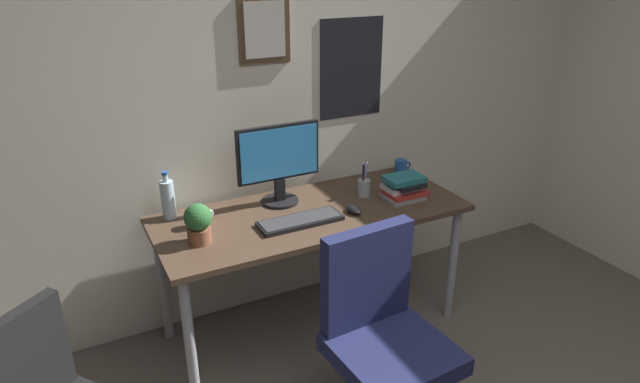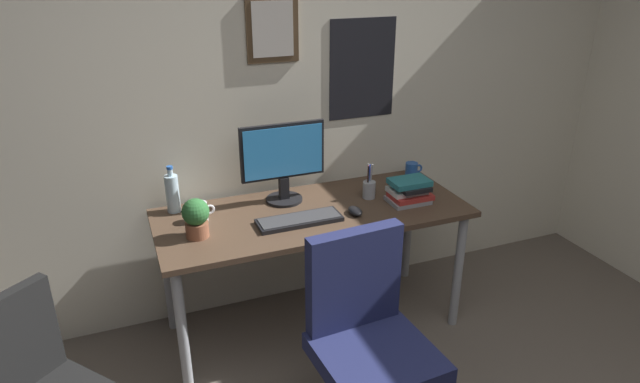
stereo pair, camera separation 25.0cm
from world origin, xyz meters
name	(u,v)px [view 2 (the right image)]	position (x,y,z in m)	size (l,w,h in m)	color
wall_back	(291,86)	(0.00, 2.15, 1.30)	(4.40, 0.10, 2.60)	beige
desk	(313,224)	(-0.03, 1.73, 0.65)	(1.63, 0.68, 0.73)	#4C3828
office_chair	(367,333)	(-0.09, 0.94, 0.53)	(0.56, 0.57, 0.95)	#1E234C
monitor	(283,159)	(-0.13, 1.91, 0.97)	(0.46, 0.20, 0.43)	black
keyboard	(299,220)	(-0.14, 1.63, 0.74)	(0.43, 0.15, 0.03)	black
computer_mouse	(355,211)	(0.16, 1.61, 0.75)	(0.06, 0.11, 0.04)	black
water_bottle	(172,193)	(-0.71, 1.99, 0.84)	(0.07, 0.07, 0.25)	silver
coffee_mug_near	(201,212)	(-0.60, 1.83, 0.78)	(0.11, 0.07, 0.10)	white
coffee_mug_far	(412,170)	(0.69, 1.95, 0.78)	(0.11, 0.07, 0.09)	#2659B2
potted_plant	(196,217)	(-0.65, 1.66, 0.84)	(0.13, 0.13, 0.19)	brown
pen_cup	(369,189)	(0.32, 1.78, 0.79)	(0.07, 0.07, 0.20)	#9EA0A5
book_stack_left	(409,191)	(0.49, 1.65, 0.79)	(0.23, 0.17, 0.13)	gray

